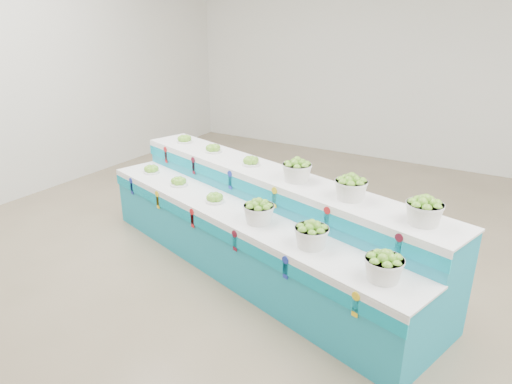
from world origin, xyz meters
TOP-DOWN VIEW (x-y plane):
  - ground at (0.00, 0.00)m, footprint 10.00×10.00m
  - back_wall at (0.00, 5.00)m, footprint 10.00×0.00m
  - display_stand at (-0.92, 0.30)m, footprint 4.34×2.23m
  - plate_lower_left at (-2.60, 0.52)m, footprint 0.26×0.26m
  - plate_lower_mid at (-2.01, 0.35)m, footprint 0.26×0.26m
  - plate_lower_right at (-1.35, 0.15)m, footprint 0.26×0.26m
  - basket_lower_left at (-0.69, -0.04)m, footprint 0.37×0.37m
  - basket_lower_mid at (-0.05, -0.23)m, footprint 0.37×0.37m
  - basket_lower_right at (0.64, -0.43)m, footprint 0.37×0.37m
  - plate_upper_left at (-2.46, 1.02)m, footprint 0.26×0.26m
  - plate_upper_mid at (-1.87, 0.85)m, footprint 0.26×0.26m
  - plate_upper_right at (-1.21, 0.65)m, footprint 0.26×0.26m
  - basket_upper_left at (-0.54, 0.46)m, footprint 0.37×0.37m
  - basket_upper_mid at (0.10, 0.27)m, footprint 0.37×0.37m
  - basket_upper_right at (0.79, 0.07)m, footprint 0.37×0.37m

SIDE VIEW (x-z plane):
  - ground at x=0.00m, z-range 0.00..0.00m
  - display_stand at x=-0.92m, z-range 0.00..1.02m
  - plate_lower_left at x=-2.60m, z-range 0.72..0.82m
  - plate_lower_mid at x=-2.01m, z-range 0.72..0.82m
  - plate_lower_right at x=-1.35m, z-range 0.72..0.82m
  - basket_lower_left at x=-0.69m, z-range 0.72..0.94m
  - basket_lower_mid at x=-0.05m, z-range 0.72..0.94m
  - basket_lower_right at x=0.64m, z-range 0.72..0.94m
  - plate_upper_left at x=-2.46m, z-range 1.02..1.12m
  - plate_upper_mid at x=-1.87m, z-range 1.02..1.12m
  - plate_upper_right at x=-1.21m, z-range 1.02..1.12m
  - basket_upper_left at x=-0.54m, z-range 1.02..1.24m
  - basket_upper_mid at x=0.10m, z-range 1.02..1.24m
  - basket_upper_right at x=0.79m, z-range 1.02..1.24m
  - back_wall at x=0.00m, z-range -3.00..7.00m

